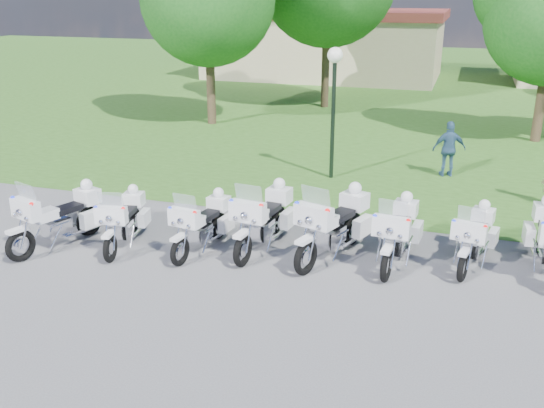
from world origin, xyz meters
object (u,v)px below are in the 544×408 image
(motorcycle_1, at_px, (124,219))
(motorcycle_2, at_px, (203,223))
(motorcycle_3, at_px, (264,217))
(motorcycle_6, at_px, (475,236))
(bystander_c, at_px, (449,149))
(motorcycle_5, at_px, (398,231))
(lamp_post, at_px, (334,80))
(motorcycle_0, at_px, (60,216))
(motorcycle_4, at_px, (335,224))

(motorcycle_1, xyz_separation_m, motorcycle_2, (1.74, 0.31, 0.01))
(motorcycle_1, bearing_deg, motorcycle_3, -175.83)
(motorcycle_6, relative_size, bystander_c, 1.29)
(motorcycle_5, bearing_deg, motorcycle_6, -162.02)
(motorcycle_2, bearing_deg, lamp_post, -96.10)
(motorcycle_1, height_order, motorcycle_3, motorcycle_3)
(motorcycle_5, bearing_deg, motorcycle_2, 14.00)
(motorcycle_1, distance_m, motorcycle_5, 5.89)
(motorcycle_3, height_order, bystander_c, same)
(motorcycle_6, distance_m, lamp_post, 6.87)
(motorcycle_0, relative_size, bystander_c, 1.41)
(motorcycle_5, bearing_deg, bystander_c, -91.32)
(motorcycle_5, distance_m, lamp_post, 6.36)
(motorcycle_1, xyz_separation_m, lamp_post, (3.22, 6.33, 2.30))
(lamp_post, height_order, bystander_c, lamp_post)
(motorcycle_5, relative_size, motorcycle_6, 1.10)
(motorcycle_1, height_order, motorcycle_2, motorcycle_2)
(bystander_c, bearing_deg, lamp_post, 3.71)
(motorcycle_3, xyz_separation_m, motorcycle_6, (4.35, 0.52, -0.09))
(motorcycle_4, bearing_deg, bystander_c, -87.94)
(motorcycle_0, distance_m, motorcycle_6, 8.81)
(motorcycle_1, distance_m, motorcycle_2, 1.77)
(motorcycle_2, height_order, motorcycle_5, motorcycle_5)
(bystander_c, bearing_deg, motorcycle_1, 32.39)
(lamp_post, bearing_deg, motorcycle_1, -116.98)
(motorcycle_1, bearing_deg, motorcycle_5, 178.54)
(motorcycle_1, relative_size, motorcycle_2, 0.98)
(motorcycle_6, relative_size, lamp_post, 0.56)
(motorcycle_5, bearing_deg, lamp_post, -59.42)
(motorcycle_6, bearing_deg, motorcycle_1, 21.96)
(motorcycle_2, relative_size, bystander_c, 1.31)
(motorcycle_2, relative_size, motorcycle_6, 1.02)
(motorcycle_2, relative_size, lamp_post, 0.57)
(motorcycle_5, bearing_deg, motorcycle_3, 8.14)
(motorcycle_4, bearing_deg, motorcycle_6, -151.35)
(motorcycle_0, distance_m, bystander_c, 11.21)
(lamp_post, bearing_deg, bystander_c, 20.57)
(motorcycle_0, relative_size, motorcycle_6, 1.10)
(motorcycle_2, relative_size, motorcycle_5, 0.92)
(motorcycle_0, bearing_deg, motorcycle_1, -142.76)
(motorcycle_1, bearing_deg, motorcycle_2, 179.09)
(motorcycle_4, xyz_separation_m, motorcycle_5, (1.30, 0.14, -0.07))
(motorcycle_1, bearing_deg, lamp_post, -127.89)
(lamp_post, xyz_separation_m, bystander_c, (3.30, 1.24, -2.07))
(motorcycle_3, distance_m, lamp_post, 5.96)
(motorcycle_2, bearing_deg, motorcycle_4, -161.76)
(motorcycle_5, bearing_deg, motorcycle_4, 11.10)
(motorcycle_3, height_order, motorcycle_6, motorcycle_3)
(motorcycle_0, relative_size, motorcycle_5, 0.99)
(motorcycle_2, height_order, motorcycle_4, motorcycle_4)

